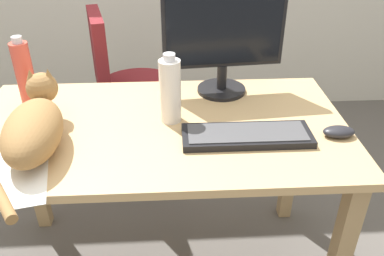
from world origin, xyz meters
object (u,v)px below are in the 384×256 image
cat (34,126)px  water_bottle (170,90)px  office_chair (131,107)px  spray_bottle (25,74)px  keyboard (247,135)px  monitor (224,39)px  computer_mouse (339,132)px

cat → water_bottle: 0.47m
office_chair → water_bottle: 0.89m
water_bottle → spray_bottle: bearing=164.9°
keyboard → water_bottle: bearing=151.0°
keyboard → cat: cat is taller
monitor → computer_mouse: size_ratio=4.37×
cat → office_chair: bearing=76.5°
computer_mouse → spray_bottle: 1.16m
monitor → spray_bottle: monitor is taller
cat → spray_bottle: bearing=109.4°
office_chair → keyboard: bearing=-61.0°
office_chair → spray_bottle: (-0.32, -0.58, 0.46)m
monitor → keyboard: (0.04, -0.37, -0.21)m
keyboard → cat: 0.70m
keyboard → computer_mouse: 0.32m
keyboard → computer_mouse: bearing=-0.1°
office_chair → cat: 1.00m
monitor → water_bottle: size_ratio=1.87×
office_chair → spray_bottle: size_ratio=3.46×
cat → monitor: bearing=30.2°
computer_mouse → spray_bottle: spray_bottle is taller
computer_mouse → monitor: bearing=134.5°
cat → spray_bottle: (-0.11, 0.30, 0.05)m
office_chair → cat: size_ratio=1.56×
keyboard → water_bottle: size_ratio=1.71×
office_chair → water_bottle: bearing=-72.7°
water_bottle → cat: bearing=-160.7°
monitor → computer_mouse: 0.56m
office_chair → computer_mouse: (0.80, -0.87, 0.35)m
cat → water_bottle: water_bottle is taller
office_chair → computer_mouse: bearing=-47.4°
office_chair → cat: bearing=-103.5°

